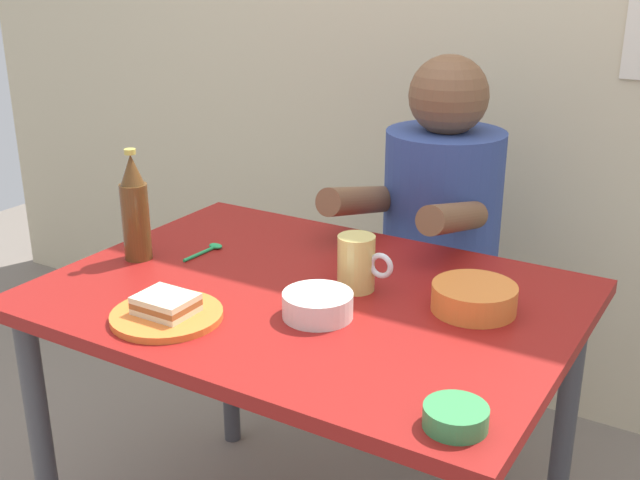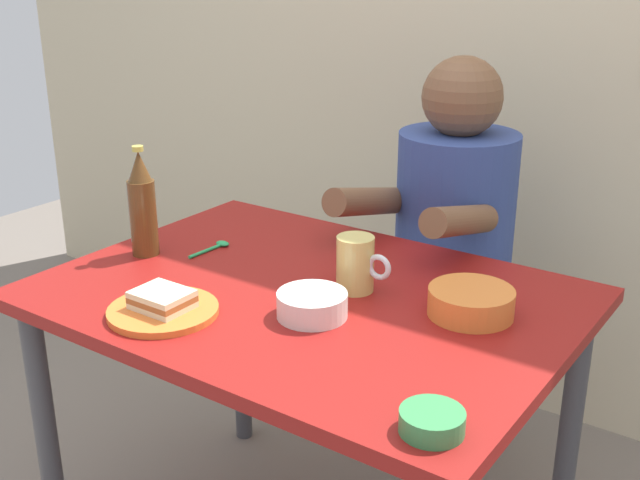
{
  "view_description": "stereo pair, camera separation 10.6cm",
  "coord_description": "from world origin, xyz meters",
  "px_view_note": "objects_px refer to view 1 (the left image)",
  "views": [
    {
      "loc": [
        0.8,
        -1.28,
        1.42
      ],
      "look_at": [
        0.0,
        0.05,
        0.84
      ],
      "focal_mm": 43.92,
      "sensor_mm": 36.0,
      "label": 1
    },
    {
      "loc": [
        0.89,
        -1.23,
        1.42
      ],
      "look_at": [
        0.0,
        0.05,
        0.84
      ],
      "focal_mm": 43.92,
      "sensor_mm": 36.0,
      "label": 2
    }
  ],
  "objects_px": {
    "dining_table": "(308,331)",
    "soup_bowl_orange": "(474,297)",
    "plate_orange": "(167,315)",
    "beer_mug": "(357,263)",
    "beer_bottle": "(135,210)",
    "sandwich": "(166,304)",
    "person_seated": "(441,206)",
    "stool": "(435,341)"
  },
  "relations": [
    {
      "from": "stool",
      "to": "beer_mug",
      "type": "xyz_separation_m",
      "value": [
        0.04,
        -0.57,
        0.45
      ]
    },
    {
      "from": "person_seated",
      "to": "plate_orange",
      "type": "distance_m",
      "value": 0.9
    },
    {
      "from": "dining_table",
      "to": "sandwich",
      "type": "xyz_separation_m",
      "value": [
        -0.17,
        -0.25,
        0.13
      ]
    },
    {
      "from": "beer_mug",
      "to": "beer_bottle",
      "type": "relative_size",
      "value": 0.48
    },
    {
      "from": "stool",
      "to": "sandwich",
      "type": "bearing_deg",
      "value": -103.26
    },
    {
      "from": "person_seated",
      "to": "beer_bottle",
      "type": "xyz_separation_m",
      "value": [
        -0.48,
        -0.66,
        0.09
      ]
    },
    {
      "from": "beer_bottle",
      "to": "dining_table",
      "type": "bearing_deg",
      "value": 5.53
    },
    {
      "from": "stool",
      "to": "person_seated",
      "type": "distance_m",
      "value": 0.42
    },
    {
      "from": "sandwich",
      "to": "beer_mug",
      "type": "bearing_deg",
      "value": 51.57
    },
    {
      "from": "stool",
      "to": "sandwich",
      "type": "distance_m",
      "value": 1.0
    },
    {
      "from": "plate_orange",
      "to": "soup_bowl_orange",
      "type": "relative_size",
      "value": 1.29
    },
    {
      "from": "beer_mug",
      "to": "person_seated",
      "type": "bearing_deg",
      "value": 94.41
    },
    {
      "from": "sandwich",
      "to": "beer_mug",
      "type": "relative_size",
      "value": 0.87
    },
    {
      "from": "stool",
      "to": "plate_orange",
      "type": "distance_m",
      "value": 0.99
    },
    {
      "from": "plate_orange",
      "to": "soup_bowl_orange",
      "type": "height_order",
      "value": "soup_bowl_orange"
    },
    {
      "from": "dining_table",
      "to": "beer_mug",
      "type": "distance_m",
      "value": 0.19
    },
    {
      "from": "person_seated",
      "to": "soup_bowl_orange",
      "type": "bearing_deg",
      "value": -60.98
    },
    {
      "from": "sandwich",
      "to": "dining_table",
      "type": "bearing_deg",
      "value": 56.62
    },
    {
      "from": "dining_table",
      "to": "stool",
      "type": "height_order",
      "value": "dining_table"
    },
    {
      "from": "beer_mug",
      "to": "beer_bottle",
      "type": "bearing_deg",
      "value": -168.63
    },
    {
      "from": "stool",
      "to": "soup_bowl_orange",
      "type": "xyz_separation_m",
      "value": [
        0.29,
        -0.54,
        0.42
      ]
    },
    {
      "from": "dining_table",
      "to": "soup_bowl_orange",
      "type": "relative_size",
      "value": 6.47
    },
    {
      "from": "sandwich",
      "to": "beer_mug",
      "type": "height_order",
      "value": "beer_mug"
    },
    {
      "from": "plate_orange",
      "to": "beer_mug",
      "type": "height_order",
      "value": "beer_mug"
    },
    {
      "from": "soup_bowl_orange",
      "to": "plate_orange",
      "type": "bearing_deg",
      "value": -145.39
    },
    {
      "from": "stool",
      "to": "beer_mug",
      "type": "distance_m",
      "value": 0.73
    },
    {
      "from": "person_seated",
      "to": "soup_bowl_orange",
      "type": "distance_m",
      "value": 0.6
    },
    {
      "from": "stool",
      "to": "plate_orange",
      "type": "xyz_separation_m",
      "value": [
        -0.21,
        -0.88,
        0.4
      ]
    },
    {
      "from": "stool",
      "to": "dining_table",
      "type": "bearing_deg",
      "value": -93.73
    },
    {
      "from": "dining_table",
      "to": "sandwich",
      "type": "bearing_deg",
      "value": -123.38
    },
    {
      "from": "dining_table",
      "to": "person_seated",
      "type": "bearing_deg",
      "value": 86.21
    },
    {
      "from": "dining_table",
      "to": "soup_bowl_orange",
      "type": "bearing_deg",
      "value": 15.37
    },
    {
      "from": "person_seated",
      "to": "beer_bottle",
      "type": "height_order",
      "value": "person_seated"
    },
    {
      "from": "sandwich",
      "to": "beer_mug",
      "type": "distance_m",
      "value": 0.41
    },
    {
      "from": "plate_orange",
      "to": "beer_bottle",
      "type": "distance_m",
      "value": 0.36
    },
    {
      "from": "dining_table",
      "to": "soup_bowl_orange",
      "type": "height_order",
      "value": "soup_bowl_orange"
    },
    {
      "from": "sandwich",
      "to": "person_seated",
      "type": "bearing_deg",
      "value": 76.58
    },
    {
      "from": "person_seated",
      "to": "plate_orange",
      "type": "xyz_separation_m",
      "value": [
        -0.21,
        -0.87,
        -0.02
      ]
    },
    {
      "from": "plate_orange",
      "to": "beer_bottle",
      "type": "bearing_deg",
      "value": 142.22
    },
    {
      "from": "person_seated",
      "to": "beer_mug",
      "type": "relative_size",
      "value": 5.71
    },
    {
      "from": "beer_mug",
      "to": "stool",
      "type": "bearing_deg",
      "value": 94.32
    },
    {
      "from": "dining_table",
      "to": "soup_bowl_orange",
      "type": "distance_m",
      "value": 0.37
    }
  ]
}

